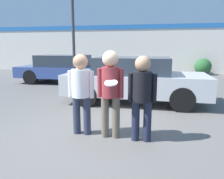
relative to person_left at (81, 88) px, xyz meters
The scene contains 9 objects.
ground_plane 1.02m from the person_left, 31.25° to the left, with size 56.00×56.00×0.00m, color #5B5956.
storefront_building 11.59m from the person_left, 88.55° to the left, with size 24.00×0.22×3.27m.
person_left is the anchor object (origin of this frame).
person_middle_with_frisbee 0.61m from the person_left, ahead, with size 0.51×0.53×1.69m.
person_right 1.21m from the person_left, ahead, with size 0.52×0.35×1.60m.
parked_car_near 2.97m from the person_left, 74.89° to the left, with size 4.41×1.87×1.44m.
parked_car_far 6.81m from the person_left, 116.40° to the left, with size 4.58×1.92×1.37m.
street_lamp 5.60m from the person_left, 110.58° to the left, with size 1.24×0.35×5.76m.
shrub 11.69m from the person_left, 68.29° to the left, with size 1.04×1.04×1.04m.
Camera 1 is at (1.17, -4.21, 1.75)m, focal length 35.00 mm.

